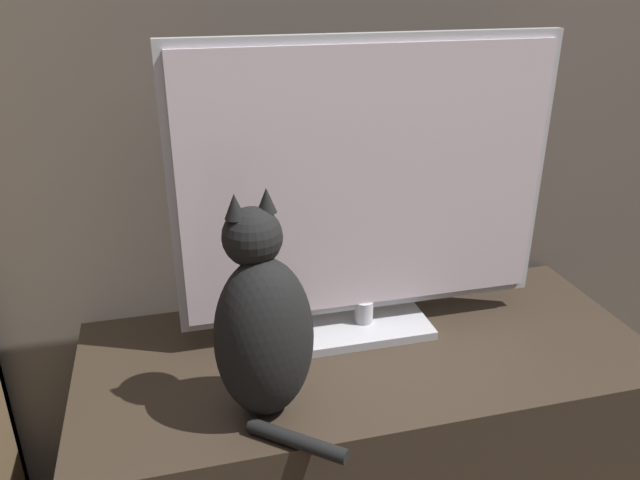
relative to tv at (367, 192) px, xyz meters
The scene contains 3 objects.
tv_stand 0.62m from the tv, 101.32° to the right, with size 1.27×0.55×0.54m.
tv is the anchor object (origin of this frame).
cat 0.39m from the tv, 140.02° to the right, with size 0.23×0.30×0.44m.
Camera 1 is at (-0.40, -0.21, 1.33)m, focal length 35.00 mm.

